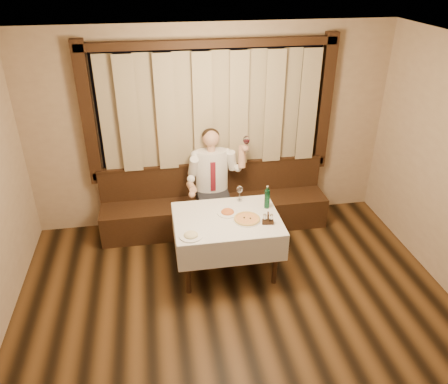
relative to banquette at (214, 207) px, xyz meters
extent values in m
cube|color=black|center=(0.00, -2.72, -0.32)|extent=(5.00, 6.00, 0.01)
cube|color=silver|center=(0.00, -2.72, 2.49)|extent=(5.00, 6.00, 0.01)
cube|color=tan|center=(0.00, 0.28, 1.09)|extent=(5.00, 0.01, 2.80)
cube|color=black|center=(0.00, 0.26, 1.39)|extent=(3.00, 0.02, 1.60)
cube|color=orange|center=(-0.70, 0.25, 1.09)|extent=(0.50, 0.01, 0.40)
cube|color=black|center=(0.00, 0.22, 0.54)|extent=(3.30, 0.12, 0.10)
cube|color=black|center=(0.00, 0.22, 2.24)|extent=(3.30, 0.12, 0.10)
cube|color=black|center=(-1.60, 0.22, 1.39)|extent=(0.16, 0.12, 1.90)
cube|color=black|center=(1.60, 0.22, 1.39)|extent=(0.16, 0.12, 1.90)
cube|color=#93865E|center=(0.00, 0.16, 1.39)|extent=(2.90, 0.08, 1.55)
cube|color=black|center=(0.00, -0.04, -0.09)|extent=(3.20, 0.60, 0.45)
cube|color=black|center=(0.00, 0.20, 0.36)|extent=(3.20, 0.12, 0.45)
cube|color=black|center=(0.00, 0.20, 0.61)|extent=(3.20, 0.14, 0.04)
cylinder|color=black|center=(-0.52, -1.39, 0.04)|extent=(0.06, 0.06, 0.71)
cylinder|color=black|center=(0.52, -1.39, 0.04)|extent=(0.06, 0.06, 0.71)
cylinder|color=black|center=(-0.52, -0.65, 0.04)|extent=(0.06, 0.06, 0.71)
cylinder|color=black|center=(0.52, -0.65, 0.04)|extent=(0.06, 0.06, 0.71)
cube|color=black|center=(0.00, -1.02, 0.42)|extent=(1.20, 0.90, 0.04)
cube|color=white|center=(0.00, -1.02, 0.44)|extent=(1.26, 0.96, 0.01)
cube|color=white|center=(0.00, -1.50, 0.27)|extent=(1.26, 0.01, 0.35)
cube|color=white|center=(0.00, -0.54, 0.27)|extent=(1.26, 0.01, 0.35)
cube|color=white|center=(-0.63, -1.02, 0.27)|extent=(0.01, 0.96, 0.35)
cube|color=white|center=(0.63, -1.02, 0.27)|extent=(0.01, 0.96, 0.35)
cylinder|color=white|center=(0.23, -1.11, 0.45)|extent=(0.33, 0.33, 0.01)
cylinder|color=#D55A20|center=(0.23, -1.11, 0.46)|extent=(0.30, 0.30, 0.01)
torus|color=tan|center=(0.23, -1.11, 0.46)|extent=(0.31, 0.31, 0.02)
sphere|color=black|center=(0.20, -1.09, 0.47)|extent=(0.02, 0.02, 0.02)
sphere|color=black|center=(0.27, -1.12, 0.47)|extent=(0.02, 0.02, 0.02)
cylinder|color=white|center=(0.03, -0.92, 0.45)|extent=(0.26, 0.26, 0.02)
ellipsoid|color=#BE4F1E|center=(0.03, -0.92, 0.50)|extent=(0.16, 0.16, 0.07)
cylinder|color=white|center=(-0.46, -1.34, 0.45)|extent=(0.26, 0.26, 0.02)
ellipsoid|color=beige|center=(-0.46, -1.34, 0.50)|extent=(0.16, 0.16, 0.07)
cylinder|color=#125630|center=(0.53, -0.87, 0.57)|extent=(0.07, 0.07, 0.25)
cylinder|color=#125630|center=(0.53, -0.87, 0.71)|extent=(0.03, 0.03, 0.06)
cylinder|color=silver|center=(0.53, -0.87, 0.74)|extent=(0.03, 0.03, 0.01)
cylinder|color=white|center=(0.23, -0.64, 0.45)|extent=(0.07, 0.07, 0.01)
cylinder|color=white|center=(0.23, -0.64, 0.51)|extent=(0.01, 0.01, 0.11)
ellipsoid|color=white|center=(0.23, -0.64, 0.61)|extent=(0.08, 0.08, 0.10)
cube|color=black|center=(0.45, -1.23, 0.47)|extent=(0.14, 0.09, 0.04)
cube|color=black|center=(0.45, -1.23, 0.54)|extent=(0.03, 0.07, 0.10)
cylinder|color=white|center=(0.41, -1.22, 0.52)|extent=(0.04, 0.04, 0.08)
cylinder|color=silver|center=(0.41, -1.22, 0.56)|extent=(0.04, 0.04, 0.01)
cylinder|color=white|center=(0.49, -1.23, 0.52)|extent=(0.04, 0.04, 0.08)
cylinder|color=silver|center=(0.49, -1.23, 0.56)|extent=(0.04, 0.04, 0.01)
cube|color=black|center=(-0.04, -0.17, 0.23)|extent=(0.43, 0.48, 0.17)
cube|color=black|center=(-0.15, -0.41, -0.09)|extent=(0.12, 0.13, 0.45)
cube|color=black|center=(0.08, -0.41, -0.09)|extent=(0.12, 0.13, 0.45)
ellipsoid|color=white|center=(-0.04, -0.01, 0.60)|extent=(0.45, 0.28, 0.58)
cube|color=maroon|center=(-0.04, -0.16, 0.57)|extent=(0.07, 0.01, 0.43)
cylinder|color=tan|center=(-0.04, -0.01, 0.93)|extent=(0.11, 0.11, 0.09)
sphere|color=tan|center=(-0.04, -0.01, 1.07)|extent=(0.22, 0.22, 0.22)
ellipsoid|color=black|center=(-0.04, 0.02, 1.10)|extent=(0.23, 0.23, 0.17)
sphere|color=white|center=(-0.25, -0.01, 0.84)|extent=(0.14, 0.14, 0.14)
sphere|color=white|center=(0.18, -0.01, 0.84)|extent=(0.14, 0.14, 0.14)
sphere|color=tan|center=(-0.36, -0.45, 0.48)|extent=(0.09, 0.09, 0.09)
sphere|color=tan|center=(0.39, -0.19, 0.97)|extent=(0.10, 0.10, 0.10)
cylinder|color=white|center=(0.39, -0.23, 1.02)|extent=(0.01, 0.01, 0.12)
ellipsoid|color=white|center=(0.39, -0.23, 1.11)|extent=(0.09, 0.09, 0.11)
ellipsoid|color=#4C070F|center=(0.39, -0.23, 1.09)|extent=(0.07, 0.07, 0.06)
camera|label=1|loc=(-0.78, -5.38, 3.22)|focal=35.00mm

